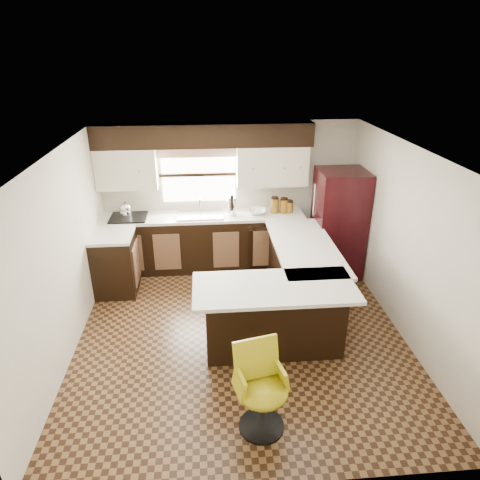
{
  "coord_description": "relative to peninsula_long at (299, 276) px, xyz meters",
  "views": [
    {
      "loc": [
        -0.4,
        -4.65,
        3.48
      ],
      "look_at": [
        0.03,
        0.45,
        1.14
      ],
      "focal_mm": 32.0,
      "sensor_mm": 36.0,
      "label": 1
    }
  ],
  "objects": [
    {
      "name": "floor",
      "position": [
        -0.9,
        -0.62,
        -0.45
      ],
      "size": [
        4.4,
        4.4,
        0.0
      ],
      "primitive_type": "plane",
      "color": "#49301A",
      "rests_on": "ground"
    },
    {
      "name": "ceiling",
      "position": [
        -0.9,
        -0.62,
        1.95
      ],
      "size": [
        4.4,
        4.4,
        0.0
      ],
      "primitive_type": "plane",
      "rotation": [
        3.14,
        0.0,
        0.0
      ],
      "color": "silver",
      "rests_on": "wall_back"
    },
    {
      "name": "wall_back",
      "position": [
        -0.9,
        1.58,
        0.75
      ],
      "size": [
        4.4,
        0.0,
        4.4
      ],
      "primitive_type": "plane",
      "rotation": [
        1.57,
        0.0,
        0.0
      ],
      "color": "beige",
      "rests_on": "floor"
    },
    {
      "name": "wall_front",
      "position": [
        -0.9,
        -2.83,
        0.75
      ],
      "size": [
        4.4,
        0.0,
        4.4
      ],
      "primitive_type": "plane",
      "rotation": [
        -1.57,
        0.0,
        0.0
      ],
      "color": "beige",
      "rests_on": "floor"
    },
    {
      "name": "wall_left",
      "position": [
        -3.0,
        -0.62,
        0.75
      ],
      "size": [
        0.0,
        4.4,
        4.4
      ],
      "primitive_type": "plane",
      "rotation": [
        1.57,
        0.0,
        1.57
      ],
      "color": "beige",
      "rests_on": "floor"
    },
    {
      "name": "wall_right",
      "position": [
        1.2,
        -0.62,
        0.75
      ],
      "size": [
        0.0,
        4.4,
        4.4
      ],
      "primitive_type": "plane",
      "rotation": [
        1.57,
        0.0,
        -1.57
      ],
      "color": "beige",
      "rests_on": "floor"
    },
    {
      "name": "base_cab_back",
      "position": [
        -1.35,
        1.28,
        0.0
      ],
      "size": [
        3.3,
        0.6,
        0.9
      ],
      "primitive_type": "cube",
      "color": "black",
      "rests_on": "floor"
    },
    {
      "name": "base_cab_left",
      "position": [
        -2.7,
        0.62,
        0.0
      ],
      "size": [
        0.6,
        0.7,
        0.9
      ],
      "primitive_type": "cube",
      "color": "black",
      "rests_on": "floor"
    },
    {
      "name": "counter_back",
      "position": [
        -1.35,
        1.28,
        0.47
      ],
      "size": [
        3.3,
        0.6,
        0.04
      ],
      "primitive_type": "cube",
      "color": "silver",
      "rests_on": "base_cab_back"
    },
    {
      "name": "counter_left",
      "position": [
        -2.7,
        0.62,
        0.47
      ],
      "size": [
        0.6,
        0.7,
        0.04
      ],
      "primitive_type": "cube",
      "color": "silver",
      "rests_on": "base_cab_left"
    },
    {
      "name": "soffit",
      "position": [
        -1.3,
        1.4,
        1.77
      ],
      "size": [
        3.4,
        0.35,
        0.36
      ],
      "primitive_type": "cube",
      "color": "black",
      "rests_on": "wall_back"
    },
    {
      "name": "upper_cab_left",
      "position": [
        -2.52,
        1.4,
        1.27
      ],
      "size": [
        0.94,
        0.35,
        0.64
      ],
      "primitive_type": "cube",
      "color": "beige",
      "rests_on": "wall_back"
    },
    {
      "name": "upper_cab_right",
      "position": [
        -0.22,
        1.4,
        1.27
      ],
      "size": [
        1.14,
        0.35,
        0.64
      ],
      "primitive_type": "cube",
      "color": "beige",
      "rests_on": "wall_back"
    },
    {
      "name": "window_pane",
      "position": [
        -1.4,
        1.56,
        1.1
      ],
      "size": [
        1.2,
        0.02,
        0.9
      ],
      "primitive_type": "cube",
      "color": "white",
      "rests_on": "wall_back"
    },
    {
      "name": "valance",
      "position": [
        -1.4,
        1.52,
        1.49
      ],
      "size": [
        1.3,
        0.06,
        0.18
      ],
      "primitive_type": "cube",
      "color": "#D19B93",
      "rests_on": "wall_back"
    },
    {
      "name": "sink",
      "position": [
        -1.4,
        1.25,
        0.51
      ],
      "size": [
        0.75,
        0.45,
        0.03
      ],
      "primitive_type": "cube",
      "color": "#B2B2B7",
      "rests_on": "counter_back"
    },
    {
      "name": "dishwasher",
      "position": [
        -0.35,
        0.99,
        -0.02
      ],
      "size": [
        0.58,
        0.03,
        0.78
      ],
      "primitive_type": "cube",
      "color": "black",
      "rests_on": "floor"
    },
    {
      "name": "cooktop",
      "position": [
        -2.55,
        1.25,
        0.51
      ],
      "size": [
        0.58,
        0.5,
        0.02
      ],
      "primitive_type": "cube",
      "color": "black",
      "rests_on": "counter_back"
    },
    {
      "name": "peninsula_long",
      "position": [
        0.0,
        0.0,
        0.0
      ],
      "size": [
        0.6,
        1.95,
        0.9
      ],
      "primitive_type": "cube",
      "color": "black",
      "rests_on": "floor"
    },
    {
      "name": "peninsula_return",
      "position": [
        -0.53,
        -0.97,
        0.0
      ],
      "size": [
        1.65,
        0.6,
        0.9
      ],
      "primitive_type": "cube",
      "color": "black",
      "rests_on": "floor"
    },
    {
      "name": "counter_pen_long",
      "position": [
        0.05,
        0.0,
        0.47
      ],
      "size": [
        0.84,
        1.95,
        0.04
      ],
      "primitive_type": "cube",
      "color": "silver",
      "rests_on": "peninsula_long"
    },
    {
      "name": "counter_pen_return",
      "position": [
        -0.55,
        -1.06,
        0.47
      ],
      "size": [
        1.89,
        0.84,
        0.04
      ],
      "primitive_type": "cube",
      "color": "silver",
      "rests_on": "peninsula_return"
    },
    {
      "name": "refrigerator",
      "position": [
        0.81,
        0.9,
        0.42
      ],
      "size": [
        0.75,
        0.72,
        1.74
      ],
      "primitive_type": "cube",
      "color": "black",
      "rests_on": "floor"
    },
    {
      "name": "bar_chair",
      "position": [
        -0.83,
        -2.2,
        0.01
      ],
      "size": [
        0.59,
        0.59,
        0.93
      ],
      "primitive_type": null,
      "rotation": [
        0.0,
        0.0,
        0.23
      ],
      "color": "#B5A810",
      "rests_on": "floor"
    },
    {
      "name": "kettle",
      "position": [
        -2.58,
        1.26,
        0.64
      ],
      "size": [
        0.18,
        0.18,
        0.25
      ],
      "primitive_type": null,
      "color": "silver",
      "rests_on": "cooktop"
    },
    {
      "name": "percolator",
      "position": [
        -0.88,
        1.28,
        0.64
      ],
      "size": [
        0.15,
        0.15,
        0.3
      ],
      "primitive_type": "cylinder",
      "color": "silver",
      "rests_on": "counter_back"
    },
    {
      "name": "mixing_bowl",
      "position": [
        -0.47,
        1.28,
        0.53
      ],
      "size": [
        0.34,
        0.34,
        0.07
      ],
      "primitive_type": "imported",
      "rotation": [
        0.0,
        0.0,
        -0.14
      ],
      "color": "white",
      "rests_on": "counter_back"
    },
    {
      "name": "canister_large",
      "position": [
        -0.17,
        1.3,
        0.62
      ],
      "size": [
        0.14,
        0.14,
        0.24
      ],
      "primitive_type": "cylinder",
      "color": "brown",
      "rests_on": "counter_back"
    },
    {
      "name": "canister_med",
      "position": [
        -0.02,
        1.3,
        0.61
      ],
      "size": [
        0.14,
        0.14,
        0.22
      ],
      "primitive_type": "cylinder",
      "color": "brown",
      "rests_on": "counter_back"
    },
    {
      "name": "canister_small",
      "position": [
        0.08,
        1.3,
        0.58
      ],
      "size": [
        0.13,
        0.13,
        0.18
      ],
      "primitive_type": "cylinder",
      "color": "brown",
      "rests_on": "counter_back"
    }
  ]
}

